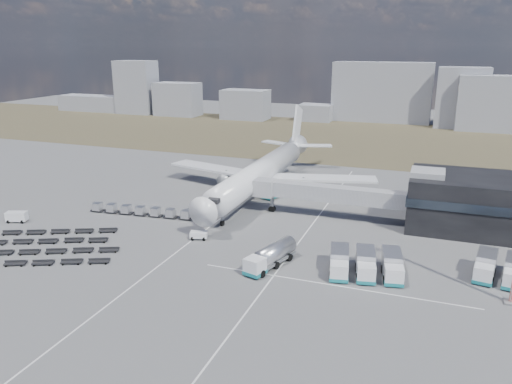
% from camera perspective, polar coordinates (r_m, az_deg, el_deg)
% --- Properties ---
extents(ground, '(420.00, 420.00, 0.00)m').
position_cam_1_polar(ground, '(88.20, -6.26, -5.76)').
color(ground, '#565659').
rests_on(ground, ground).
extents(grass_strip, '(420.00, 90.00, 0.01)m').
position_cam_1_polar(grass_strip, '(189.47, 8.69, 6.21)').
color(grass_strip, '#4A422C').
rests_on(grass_strip, ground).
extents(lane_markings, '(47.12, 110.00, 0.01)m').
position_cam_1_polar(lane_markings, '(87.16, 0.42, -5.93)').
color(lane_markings, silver).
rests_on(lane_markings, ground).
extents(terminal, '(30.40, 16.40, 11.00)m').
position_cam_1_polar(terminal, '(101.32, 25.46, -1.19)').
color(terminal, black).
rests_on(terminal, ground).
extents(jet_bridge, '(30.30, 3.80, 7.05)m').
position_cam_1_polar(jet_bridge, '(99.67, 7.15, -0.07)').
color(jet_bridge, '#939399').
rests_on(jet_bridge, ground).
extents(airliner, '(51.59, 64.53, 17.62)m').
position_cam_1_polar(airliner, '(114.97, 0.81, 2.42)').
color(airliner, white).
rests_on(airliner, ground).
extents(skyline, '(300.63, 26.43, 25.93)m').
position_cam_1_polar(skyline, '(224.54, 14.37, 10.08)').
color(skyline, gray).
rests_on(skyline, ground).
extents(fuel_tanker, '(5.71, 11.16, 3.50)m').
position_cam_1_polar(fuel_tanker, '(78.01, 1.69, -7.33)').
color(fuel_tanker, white).
rests_on(fuel_tanker, ground).
extents(pushback_tug, '(3.39, 2.49, 1.39)m').
position_cam_1_polar(pushback_tug, '(89.47, -6.55, -4.95)').
color(pushback_tug, white).
rests_on(pushback_tug, ground).
extents(utility_van, '(4.24, 2.96, 2.10)m').
position_cam_1_polar(utility_van, '(107.66, -25.67, -2.59)').
color(utility_van, white).
rests_on(utility_van, ground).
extents(catering_truck, '(4.56, 6.81, 2.90)m').
position_cam_1_polar(catering_truck, '(112.73, 2.09, 0.12)').
color(catering_truck, white).
rests_on(catering_truck, ground).
extents(service_trucks_near, '(11.80, 9.74, 3.20)m').
position_cam_1_polar(service_trucks_near, '(77.17, 12.42, -8.02)').
color(service_trucks_near, white).
rests_on(service_trucks_near, ground).
extents(uld_row, '(22.30, 3.82, 1.72)m').
position_cam_1_polar(uld_row, '(103.41, -13.05, -2.10)').
color(uld_row, black).
rests_on(uld_row, ground).
extents(baggage_dollies, '(27.94, 23.66, 0.78)m').
position_cam_1_polar(baggage_dollies, '(92.39, -23.15, -5.74)').
color(baggage_dollies, black).
rests_on(baggage_dollies, ground).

